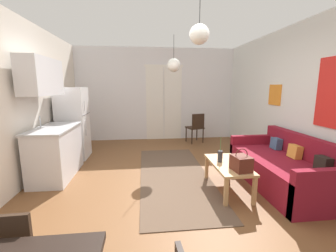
{
  "coord_description": "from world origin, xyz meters",
  "views": [
    {
      "loc": [
        -0.4,
        -3.24,
        1.59
      ],
      "look_at": [
        0.12,
        1.39,
        0.76
      ],
      "focal_mm": 23.8,
      "sensor_mm": 36.0,
      "label": 1
    }
  ],
  "objects_px": {
    "pendant_lamp_near": "(199,34)",
    "handbag": "(241,163)",
    "accent_chair": "(196,126)",
    "couch": "(285,169)",
    "pendant_lamp_far": "(174,65)",
    "refrigerator": "(73,123)",
    "coffee_table": "(228,167)",
    "bamboo_vase": "(220,156)"
  },
  "relations": [
    {
      "from": "refrigerator",
      "to": "couch",
      "type": "bearing_deg",
      "value": -26.25
    },
    {
      "from": "refrigerator",
      "to": "pendant_lamp_far",
      "type": "distance_m",
      "value": 2.57
    },
    {
      "from": "pendant_lamp_near",
      "to": "pendant_lamp_far",
      "type": "bearing_deg",
      "value": 90.15
    },
    {
      "from": "bamboo_vase",
      "to": "pendant_lamp_far",
      "type": "xyz_separation_m",
      "value": [
        -0.48,
        1.84,
        1.52
      ]
    },
    {
      "from": "couch",
      "to": "coffee_table",
      "type": "distance_m",
      "value": 0.99
    },
    {
      "from": "accent_chair",
      "to": "pendant_lamp_near",
      "type": "bearing_deg",
      "value": 59.21
    },
    {
      "from": "handbag",
      "to": "refrigerator",
      "type": "distance_m",
      "value": 3.65
    },
    {
      "from": "coffee_table",
      "to": "handbag",
      "type": "distance_m",
      "value": 0.35
    },
    {
      "from": "couch",
      "to": "refrigerator",
      "type": "xyz_separation_m",
      "value": [
        -3.8,
        1.87,
        0.51
      ]
    },
    {
      "from": "pendant_lamp_far",
      "to": "handbag",
      "type": "bearing_deg",
      "value": -73.78
    },
    {
      "from": "couch",
      "to": "handbag",
      "type": "bearing_deg",
      "value": -158.22
    },
    {
      "from": "coffee_table",
      "to": "refrigerator",
      "type": "relative_size",
      "value": 0.64
    },
    {
      "from": "handbag",
      "to": "refrigerator",
      "type": "bearing_deg",
      "value": 142.1
    },
    {
      "from": "bamboo_vase",
      "to": "pendant_lamp_near",
      "type": "height_order",
      "value": "pendant_lamp_near"
    },
    {
      "from": "couch",
      "to": "handbag",
      "type": "relative_size",
      "value": 6.14
    },
    {
      "from": "bamboo_vase",
      "to": "accent_chair",
      "type": "distance_m",
      "value": 2.88
    },
    {
      "from": "couch",
      "to": "pendant_lamp_near",
      "type": "height_order",
      "value": "pendant_lamp_near"
    },
    {
      "from": "bamboo_vase",
      "to": "accent_chair",
      "type": "height_order",
      "value": "accent_chair"
    },
    {
      "from": "coffee_table",
      "to": "pendant_lamp_far",
      "type": "bearing_deg",
      "value": 106.93
    },
    {
      "from": "bamboo_vase",
      "to": "coffee_table",
      "type": "bearing_deg",
      "value": -35.4
    },
    {
      "from": "coffee_table",
      "to": "pendant_lamp_far",
      "type": "xyz_separation_m",
      "value": [
        -0.58,
        1.92,
        1.67
      ]
    },
    {
      "from": "coffee_table",
      "to": "bamboo_vase",
      "type": "height_order",
      "value": "bamboo_vase"
    },
    {
      "from": "refrigerator",
      "to": "accent_chair",
      "type": "bearing_deg",
      "value": 18.32
    },
    {
      "from": "accent_chair",
      "to": "handbag",
      "type": "bearing_deg",
      "value": 70.2
    },
    {
      "from": "refrigerator",
      "to": "pendant_lamp_near",
      "type": "relative_size",
      "value": 2.61
    },
    {
      "from": "coffee_table",
      "to": "bamboo_vase",
      "type": "bearing_deg",
      "value": 144.6
    },
    {
      "from": "coffee_table",
      "to": "refrigerator",
      "type": "distance_m",
      "value": 3.44
    },
    {
      "from": "handbag",
      "to": "pendant_lamp_near",
      "type": "distance_m",
      "value": 1.79
    },
    {
      "from": "refrigerator",
      "to": "accent_chair",
      "type": "relative_size",
      "value": 1.86
    },
    {
      "from": "couch",
      "to": "bamboo_vase",
      "type": "height_order",
      "value": "bamboo_vase"
    },
    {
      "from": "couch",
      "to": "pendant_lamp_near",
      "type": "xyz_separation_m",
      "value": [
        -1.56,
        -0.38,
        1.94
      ]
    },
    {
      "from": "couch",
      "to": "accent_chair",
      "type": "height_order",
      "value": "accent_chair"
    },
    {
      "from": "pendant_lamp_near",
      "to": "handbag",
      "type": "bearing_deg",
      "value": 1.47
    },
    {
      "from": "couch",
      "to": "pendant_lamp_far",
      "type": "bearing_deg",
      "value": 130.25
    },
    {
      "from": "handbag",
      "to": "accent_chair",
      "type": "relative_size",
      "value": 0.38
    },
    {
      "from": "refrigerator",
      "to": "pendant_lamp_far",
      "type": "relative_size",
      "value": 1.98
    },
    {
      "from": "pendant_lamp_near",
      "to": "couch",
      "type": "bearing_deg",
      "value": 13.84
    },
    {
      "from": "refrigerator",
      "to": "pendant_lamp_near",
      "type": "height_order",
      "value": "pendant_lamp_near"
    },
    {
      "from": "couch",
      "to": "handbag",
      "type": "distance_m",
      "value": 1.03
    },
    {
      "from": "handbag",
      "to": "accent_chair",
      "type": "height_order",
      "value": "accent_chair"
    },
    {
      "from": "accent_chair",
      "to": "couch",
      "type": "bearing_deg",
      "value": 87.88
    },
    {
      "from": "accent_chair",
      "to": "pendant_lamp_far",
      "type": "height_order",
      "value": "pendant_lamp_far"
    }
  ]
}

